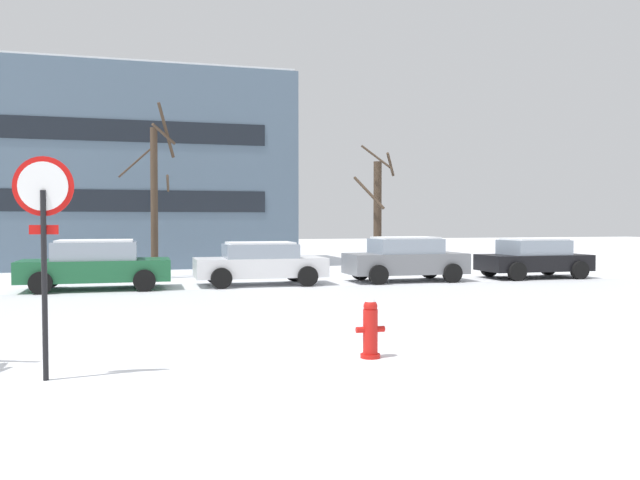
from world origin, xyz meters
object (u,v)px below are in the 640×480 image
object	(u,v)px
stop_sign	(44,224)
parked_car_white	(260,263)
parked_car_black	(533,258)
parked_car_green	(96,264)
parked_car_gray	(405,259)
fire_hydrant	(370,328)

from	to	relation	value
stop_sign	parked_car_white	xyz separation A→B (m)	(4.81, 11.59, -1.30)
parked_car_black	stop_sign	bearing A→B (deg)	-141.87
parked_car_white	parked_car_green	bearing A→B (deg)	-178.87
parked_car_white	parked_car_gray	xyz separation A→B (m)	(4.97, -0.05, 0.06)
stop_sign	parked_car_green	bearing A→B (deg)	90.77
stop_sign	parked_car_black	xyz separation A→B (m)	(14.74, 11.57, -1.29)
parked_car_green	parked_car_white	distance (m)	4.97
fire_hydrant	parked_car_white	xyz separation A→B (m)	(0.34, 11.36, 0.26)
parked_car_green	parked_car_black	bearing A→B (deg)	0.30
fire_hydrant	parked_car_black	bearing A→B (deg)	47.85
fire_hydrant	parked_car_gray	xyz separation A→B (m)	(5.30, 11.31, 0.31)
fire_hydrant	parked_car_white	world-z (taller)	parked_car_white
stop_sign	parked_car_green	size ratio (longest dim) A/B	0.67
parked_car_green	fire_hydrant	bearing A→B (deg)	-67.66
fire_hydrant	parked_car_black	size ratio (longest dim) A/B	0.24
fire_hydrant	parked_car_green	world-z (taller)	parked_car_green
parked_car_green	parked_car_black	size ratio (longest dim) A/B	1.12
parked_car_white	parked_car_black	bearing A→B (deg)	-0.12
stop_sign	parked_car_black	size ratio (longest dim) A/B	0.75
stop_sign	parked_car_green	distance (m)	11.56
stop_sign	parked_car_gray	xyz separation A→B (m)	(9.78, 11.54, -1.24)
stop_sign	parked_car_white	bearing A→B (deg)	67.47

